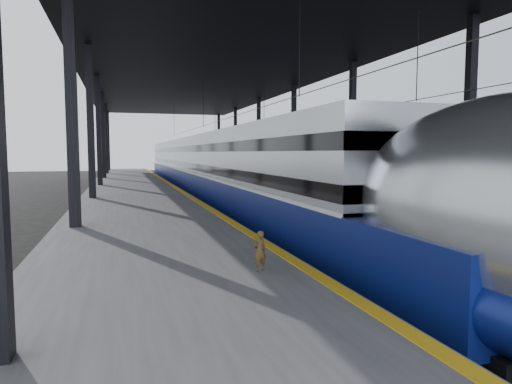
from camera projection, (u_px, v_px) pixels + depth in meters
name	position (u px, v px, depth m)	size (l,w,h in m)	color
ground	(298.00, 284.00, 11.82)	(160.00, 160.00, 0.00)	black
platform	(134.00, 197.00, 29.87)	(6.00, 80.00, 1.00)	#4C4C4F
yellow_strip	(177.00, 188.00, 30.63)	(0.30, 80.00, 0.01)	gold
rails	(252.00, 200.00, 32.19)	(6.52, 80.00, 0.16)	slate
canopy	(214.00, 68.00, 30.67)	(18.00, 75.00, 9.47)	black
tgv_train	(209.00, 169.00, 34.13)	(3.20, 65.20, 4.58)	#ABAEB3
second_train	(229.00, 166.00, 49.57)	(2.79, 56.05, 3.84)	navy
child	(260.00, 251.00, 9.25)	(0.30, 0.20, 0.83)	#4B3519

